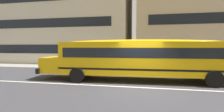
{
  "coord_description": "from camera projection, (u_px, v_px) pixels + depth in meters",
  "views": [
    {
      "loc": [
        0.12,
        -8.74,
        2.24
      ],
      "look_at": [
        -1.73,
        0.89,
        1.65
      ],
      "focal_mm": 25.64,
      "sensor_mm": 36.0,
      "label": 1
    }
  ],
  "objects": [
    {
      "name": "school_bus",
      "position": [
        137.0,
        56.0,
        10.39
      ],
      "size": [
        12.11,
        2.93,
        2.69
      ],
      "rotation": [
        0.0,
        0.0,
        3.18
      ],
      "color": "yellow",
      "rests_on": "ground_plane"
    },
    {
      "name": "apartment_block_far_left",
      "position": [
        66.0,
        8.0,
        24.98
      ],
      "size": [
        19.94,
        11.24,
        16.5
      ],
      "color": "beige",
      "rests_on": "ground_plane"
    },
    {
      "name": "sidewalk_far",
      "position": [
        141.0,
        68.0,
        16.3
      ],
      "size": [
        120.0,
        3.0,
        0.01
      ],
      "primitive_type": "cube",
      "color": "gray",
      "rests_on": "ground_plane"
    },
    {
      "name": "ground_plane",
      "position": [
        140.0,
        88.0,
        8.72
      ],
      "size": [
        400.0,
        400.0,
        0.0
      ],
      "primitive_type": "plane",
      "color": "#38383D"
    },
    {
      "name": "apartment_block_far_centre",
      "position": [
        196.0,
        4.0,
        22.69
      ],
      "size": [
        16.22,
        13.96,
        16.5
      ],
      "color": "#C6B28E",
      "rests_on": "ground_plane"
    },
    {
      "name": "lane_centreline",
      "position": [
        140.0,
        87.0,
        8.72
      ],
      "size": [
        110.0,
        0.16,
        0.01
      ],
      "primitive_type": "cube",
      "color": "silver",
      "rests_on": "ground_plane"
    }
  ]
}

